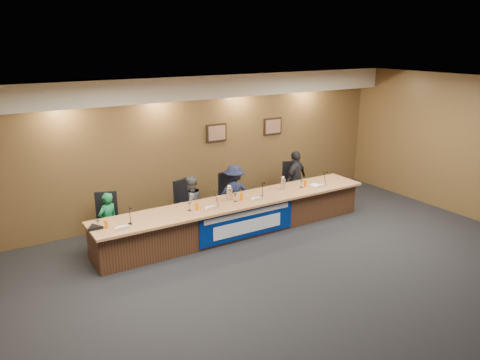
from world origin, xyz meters
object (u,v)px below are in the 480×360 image
object	(u,v)px
office_chair_b	(189,208)
banner	(248,222)
panelist_a	(108,221)
office_chair_d	(293,187)
panelist_b	(191,204)
dais_body	(237,217)
office_chair_a	(107,224)
carafe_mid	(229,194)
panelist_c	(234,193)
carafe_right	(283,184)
panelist_d	(296,179)
office_chair_c	(232,199)
speakerphone	(94,228)

from	to	relation	value
office_chair_b	banner	bearing A→B (deg)	-75.73
panelist_a	office_chair_d	distance (m)	4.56
panelist_b	office_chair_b	distance (m)	0.16
dais_body	office_chair_a	distance (m)	2.63
office_chair_a	carafe_mid	world-z (taller)	carafe_mid
office_chair_a	carafe_mid	size ratio (longest dim) A/B	1.85
office_chair_a	panelist_b	bearing A→B (deg)	16.70
banner	office_chair_b	world-z (taller)	banner
panelist_c	carafe_mid	size ratio (longest dim) A/B	5.00
office_chair_d	carafe_right	size ratio (longest dim) A/B	1.95
panelist_c	office_chair_b	world-z (taller)	panelist_c
carafe_mid	banner	bearing A→B (deg)	-72.15
dais_body	carafe_right	bearing A→B (deg)	2.44
panelist_c	office_chair_b	bearing A→B (deg)	13.43
office_chair_b	panelist_c	bearing A→B (deg)	-24.17
dais_body	panelist_d	world-z (taller)	panelist_d
dais_body	carafe_mid	distance (m)	0.55
panelist_d	office_chair_b	distance (m)	2.80
panelist_a	panelist_c	distance (m)	2.83
panelist_a	office_chair_a	world-z (taller)	panelist_a
office_chair_c	speakerphone	size ratio (longest dim) A/B	1.50
dais_body	panelist_a	size ratio (longest dim) A/B	5.20
panelist_d	carafe_right	xyz separation A→B (m)	(-0.83, -0.59, 0.17)
office_chair_c	speakerphone	xyz separation A→B (m)	(-3.26, -0.76, 0.30)
panelist_b	office_chair_d	world-z (taller)	panelist_b
panelist_c	carafe_right	distance (m)	1.10
banner	office_chair_d	xyz separation A→B (m)	(2.04, 1.15, 0.10)
panelist_d	office_chair_d	size ratio (longest dim) A/B	2.93
office_chair_a	carafe_right	bearing A→B (deg)	9.49
panelist_a	office_chair_c	world-z (taller)	panelist_a
panelist_a	carafe_right	size ratio (longest dim) A/B	4.68
panelist_a	carafe_right	xyz separation A→B (m)	(3.73, -0.59, 0.30)
panelist_a	speakerphone	xyz separation A→B (m)	(-0.42, -0.66, 0.20)
panelist_b	banner	bearing A→B (deg)	116.95
panelist_c	office_chair_a	world-z (taller)	panelist_c
dais_body	speakerphone	world-z (taller)	speakerphone
panelist_a	office_chair_d	xyz separation A→B (m)	(4.56, 0.10, -0.10)
panelist_a	office_chair_b	distance (m)	1.77
banner	speakerphone	bearing A→B (deg)	172.39
office_chair_a	office_chair_d	xyz separation A→B (m)	(4.56, 0.00, 0.00)
panelist_d	office_chair_a	distance (m)	4.56
panelist_a	panelist_d	world-z (taller)	panelist_d
banner	panelist_c	size ratio (longest dim) A/B	1.69
panelist_b	office_chair_b	xyz separation A→B (m)	(0.00, 0.10, -0.12)
banner	panelist_d	bearing A→B (deg)	27.35
carafe_mid	panelist_b	bearing A→B (deg)	135.94
panelist_d	banner	bearing A→B (deg)	5.29
office_chair_a	dais_body	bearing A→B (deg)	3.57
carafe_mid	panelist_a	bearing A→B (deg)	166.21
panelist_a	panelist_c	xyz separation A→B (m)	(2.83, 0.00, 0.07)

